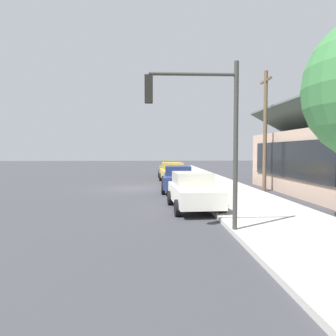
{
  "coord_description": "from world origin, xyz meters",
  "views": [
    {
      "loc": [
        21.76,
        1.06,
        2.55
      ],
      "look_at": [
        -2.6,
        2.35,
        1.24
      ],
      "focal_mm": 34.5,
      "sensor_mm": 36.0,
      "label": 1
    }
  ],
  "objects_px": {
    "car_olive": "(169,168)",
    "car_navy": "(178,178)",
    "utility_pole_wooden": "(265,129)",
    "car_ivory": "(193,191)",
    "fire_hydrant_red": "(194,179)",
    "car_mustard": "(173,172)",
    "traffic_light_main": "(201,119)"
  },
  "relations": [
    {
      "from": "car_olive",
      "to": "car_navy",
      "type": "distance_m",
      "value": 11.61
    },
    {
      "from": "utility_pole_wooden",
      "to": "car_navy",
      "type": "bearing_deg",
      "value": -92.06
    },
    {
      "from": "car_ivory",
      "to": "fire_hydrant_red",
      "type": "relative_size",
      "value": 6.19
    },
    {
      "from": "car_mustard",
      "to": "traffic_light_main",
      "type": "xyz_separation_m",
      "value": [
        16.22,
        -0.27,
        2.68
      ]
    },
    {
      "from": "traffic_light_main",
      "to": "utility_pole_wooden",
      "type": "distance_m",
      "value": 11.78
    },
    {
      "from": "car_navy",
      "to": "car_olive",
      "type": "bearing_deg",
      "value": -177.23
    },
    {
      "from": "car_olive",
      "to": "car_navy",
      "type": "relative_size",
      "value": 0.96
    },
    {
      "from": "utility_pole_wooden",
      "to": "car_olive",
      "type": "bearing_deg",
      "value": -155.49
    },
    {
      "from": "car_olive",
      "to": "fire_hydrant_red",
      "type": "bearing_deg",
      "value": 11.86
    },
    {
      "from": "car_olive",
      "to": "traffic_light_main",
      "type": "distance_m",
      "value": 22.29
    },
    {
      "from": "car_navy",
      "to": "traffic_light_main",
      "type": "height_order",
      "value": "traffic_light_main"
    },
    {
      "from": "traffic_light_main",
      "to": "car_olive",
      "type": "bearing_deg",
      "value": 179.29
    },
    {
      "from": "car_navy",
      "to": "utility_pole_wooden",
      "type": "distance_m",
      "value": 6.28
    },
    {
      "from": "car_mustard",
      "to": "fire_hydrant_red",
      "type": "height_order",
      "value": "car_mustard"
    },
    {
      "from": "car_mustard",
      "to": "car_navy",
      "type": "height_order",
      "value": "same"
    },
    {
      "from": "car_olive",
      "to": "car_ivory",
      "type": "distance_m",
      "value": 17.86
    },
    {
      "from": "car_ivory",
      "to": "traffic_light_main",
      "type": "xyz_separation_m",
      "value": [
        4.26,
        -0.35,
        2.68
      ]
    },
    {
      "from": "car_mustard",
      "to": "car_ivory",
      "type": "relative_size",
      "value": 1.1
    },
    {
      "from": "fire_hydrant_red",
      "to": "traffic_light_main",
      "type": "bearing_deg",
      "value": -6.96
    },
    {
      "from": "car_olive",
      "to": "car_mustard",
      "type": "height_order",
      "value": "same"
    },
    {
      "from": "car_mustard",
      "to": "car_ivory",
      "type": "bearing_deg",
      "value": -2.12
    },
    {
      "from": "car_mustard",
      "to": "fire_hydrant_red",
      "type": "xyz_separation_m",
      "value": [
        2.62,
        1.39,
        -0.32
      ]
    },
    {
      "from": "car_ivory",
      "to": "traffic_light_main",
      "type": "relative_size",
      "value": 0.85
    },
    {
      "from": "car_mustard",
      "to": "car_navy",
      "type": "distance_m",
      "value": 5.71
    },
    {
      "from": "car_olive",
      "to": "utility_pole_wooden",
      "type": "xyz_separation_m",
      "value": [
        11.81,
        5.38,
        3.11
      ]
    },
    {
      "from": "car_mustard",
      "to": "utility_pole_wooden",
      "type": "xyz_separation_m",
      "value": [
        5.9,
        5.39,
        3.11
      ]
    },
    {
      "from": "car_olive",
      "to": "car_mustard",
      "type": "relative_size",
      "value": 0.91
    },
    {
      "from": "car_ivory",
      "to": "utility_pole_wooden",
      "type": "height_order",
      "value": "utility_pole_wooden"
    },
    {
      "from": "car_ivory",
      "to": "traffic_light_main",
      "type": "bearing_deg",
      "value": -7.61
    },
    {
      "from": "car_mustard",
      "to": "traffic_light_main",
      "type": "bearing_deg",
      "value": -3.47
    },
    {
      "from": "car_navy",
      "to": "utility_pole_wooden",
      "type": "xyz_separation_m",
      "value": [
        0.2,
        5.44,
        3.11
      ]
    },
    {
      "from": "car_olive",
      "to": "utility_pole_wooden",
      "type": "distance_m",
      "value": 13.34
    }
  ]
}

